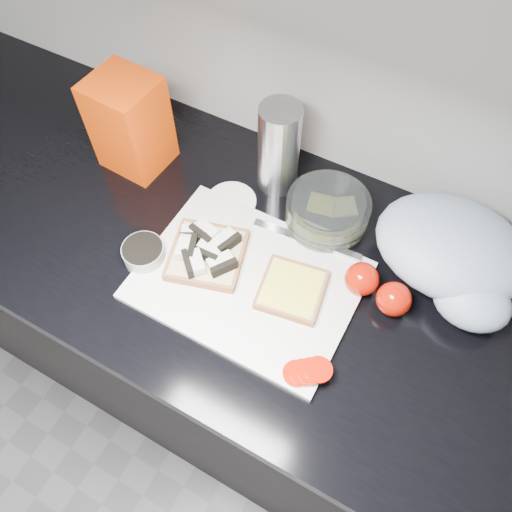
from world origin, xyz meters
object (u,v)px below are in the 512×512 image
at_px(glass_bowl, 327,213).
at_px(bread_bag, 130,124).
at_px(cutting_board, 248,280).
at_px(steel_canister, 279,149).

height_order(glass_bowl, bread_bag, bread_bag).
xyz_separation_m(cutting_board, bread_bag, (-0.37, 0.16, 0.10)).
bearing_deg(bread_bag, steel_canister, 19.63).
xyz_separation_m(cutting_board, steel_canister, (-0.07, 0.25, 0.09)).
bearing_deg(steel_canister, glass_bowl, -19.71).
bearing_deg(bread_bag, glass_bowl, 8.41).
bearing_deg(cutting_board, glass_bowl, 70.57).
relative_size(cutting_board, bread_bag, 1.95).
bearing_deg(bread_bag, cutting_board, -19.99).
xyz_separation_m(glass_bowl, bread_bag, (-0.44, -0.04, 0.07)).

